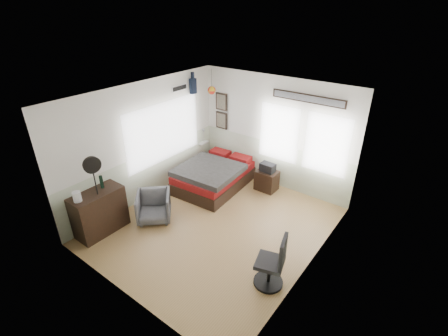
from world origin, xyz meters
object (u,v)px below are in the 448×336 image
Objects in this scene: bed at (214,176)px; task_chair at (273,266)px; armchair at (154,207)px; nightstand at (267,180)px; dresser at (100,212)px.

bed is 3.33m from task_chair.
armchair is 1.38× the size of nightstand.
nightstand is (1.83, 3.40, -0.20)m from dresser.
task_chair is at bearing -44.87° from armchair.
task_chair is (2.88, -0.07, 0.08)m from armchair.
nightstand is 0.51× the size of task_chair.
armchair is at bearing -116.94° from nightstand.
armchair is at bearing -98.64° from bed.
dresser is 1.07m from armchair.
dresser is at bearing -118.12° from nightstand.
bed is 1.83m from armchair.
task_chair is at bearing -38.72° from bed.
dresser is at bearing -164.93° from armchair.
armchair reaches higher than bed.
armchair is at bearing 58.57° from dresser.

